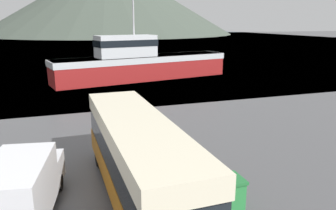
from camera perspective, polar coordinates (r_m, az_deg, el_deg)
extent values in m
plane|color=#3D5160|center=(146.69, -17.87, 10.88)|extent=(240.00, 240.00, 0.00)
cube|color=#B26614|center=(13.88, -5.29, -12.41)|extent=(2.65, 10.95, 1.05)
cube|color=black|center=(13.41, -5.40, -8.12)|extent=(2.60, 10.73, 1.20)
cube|color=beige|center=(13.07, -5.50, -4.16)|extent=(2.65, 10.95, 0.75)
cube|color=black|center=(18.55, -9.52, -2.51)|extent=(2.20, 0.09, 1.62)
cylinder|color=black|center=(17.34, -11.96, -8.91)|extent=(0.31, 0.90, 0.90)
cylinder|color=black|center=(17.71, -4.84, -8.13)|extent=(0.31, 0.90, 0.90)
cube|color=silver|center=(13.08, -24.60, -13.41)|extent=(2.66, 4.16, 2.11)
cube|color=silver|center=(15.68, -21.72, -10.34)|extent=(2.28, 1.98, 1.16)
cube|color=black|center=(14.59, -22.76, -8.25)|extent=(1.71, 0.36, 0.74)
cylinder|color=black|center=(15.96, -24.93, -12.54)|extent=(0.34, 0.73, 0.70)
cylinder|color=black|center=(15.54, -18.38, -12.63)|extent=(0.34, 0.73, 0.70)
cube|color=maroon|center=(42.06, -4.35, 6.50)|extent=(23.01, 8.55, 2.96)
cube|color=silver|center=(41.93, -4.38, 8.00)|extent=(23.24, 8.64, 0.74)
cube|color=silver|center=(40.84, -7.33, 10.12)|extent=(7.68, 4.23, 2.61)
cube|color=black|center=(40.81, -7.35, 10.67)|extent=(7.83, 4.34, 0.78)
cylinder|color=#B2B2B7|center=(41.18, -6.07, 15.83)|extent=(0.20, 0.20, 5.50)
cube|color=#287F3D|center=(13.68, 10.35, -14.99)|extent=(1.06, 1.02, 1.12)
cube|color=#226C34|center=(13.39, 10.47, -12.66)|extent=(1.17, 1.12, 0.12)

